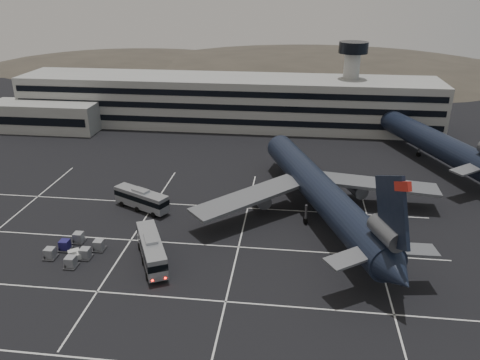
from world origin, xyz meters
name	(u,v)px	position (x,y,z in m)	size (l,w,h in m)	color
ground	(159,255)	(0.00, 0.00, 0.00)	(260.00, 260.00, 0.00)	black
lane_markings	(167,253)	(0.95, 0.72, 0.01)	(90.00, 55.62, 0.01)	silver
terminal	(216,102)	(-2.95, 71.14, 6.93)	(125.00, 26.00, 24.00)	gray
hills	(292,93)	(17.99, 170.00, -12.07)	(352.00, 180.00, 44.00)	#38332B
trijet_main	(321,192)	(25.26, 15.62, 5.25)	(44.64, 55.84, 18.08)	black
trijet_far	(424,136)	(50.64, 49.86, 5.43)	(28.62, 55.53, 18.08)	black
bus_near	(152,248)	(-0.51, -1.91, 2.41)	(7.96, 12.51, 4.41)	gray
bus_far	(141,198)	(-7.62, 15.17, 2.24)	(11.54, 7.60, 4.09)	gray
tug_b	(76,254)	(-12.59, -2.28, 0.67)	(2.48, 2.73, 1.51)	#BABBB6
uld_cluster	(75,249)	(-13.23, -1.16, 0.84)	(9.01, 9.61, 1.73)	#2D2D30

